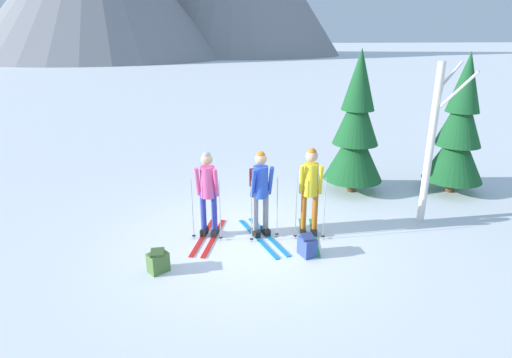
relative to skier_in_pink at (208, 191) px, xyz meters
name	(u,v)px	position (x,y,z in m)	size (l,w,h in m)	color
ground_plane	(250,239)	(0.77, -0.30, -0.95)	(400.00, 400.00, 0.00)	white
skier_in_pink	(208,191)	(0.00, 0.00, 0.00)	(0.82, 1.64, 1.73)	red
skier_in_blue	(260,189)	(1.00, -0.17, 0.03)	(0.72, 1.81, 1.74)	#1E84D1
skier_in_yellow	(310,188)	(1.95, -0.32, 0.04)	(0.67, 1.68, 1.79)	green
pine_tree_near	(356,129)	(3.75, 1.87, 0.66)	(1.46, 1.46, 3.52)	#51381E
pine_tree_mid	(459,131)	(6.21, 1.40, 0.62)	(1.43, 1.43, 3.44)	#51381E
birch_tree_tall	(432,141)	(4.50, -0.14, 0.81)	(0.62, 1.08, 3.32)	silver
backpack_on_snow_front	(158,262)	(-0.94, -1.18, -0.77)	(0.40, 0.37, 0.38)	#4C7238
backpack_on_snow_beside	(307,246)	(1.68, -1.09, -0.77)	(0.32, 0.37, 0.38)	#384C99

